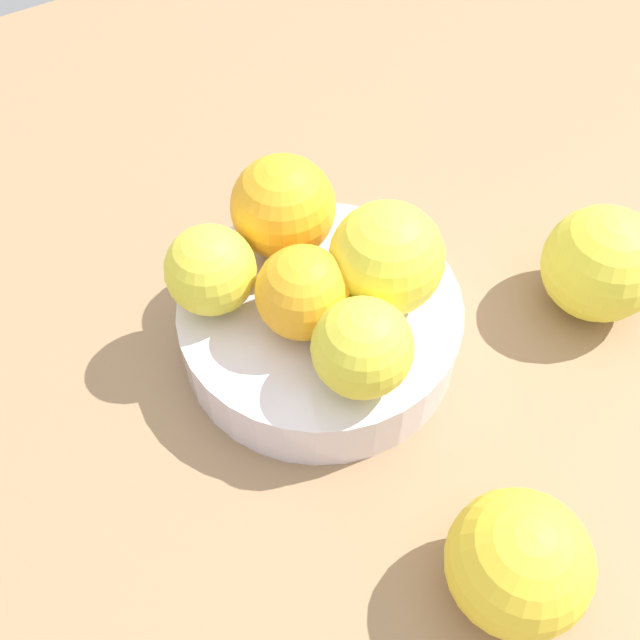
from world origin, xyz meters
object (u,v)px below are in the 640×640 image
Objects in this scene: orange_in_bowl_1 at (386,259)px; orange_in_bowl_0 at (303,293)px; fruit_bowl at (320,325)px; orange_loose_0 at (601,264)px; orange_in_bowl_2 at (283,207)px; orange_in_bowl_4 at (362,348)px; orange_loose_1 at (518,563)px; orange_in_bowl_3 at (211,270)px.

orange_in_bowl_0 is at bearing 80.96° from orange_in_bowl_1.
fruit_bowl is 2.31× the size of orange_loose_0.
orange_in_bowl_2 reaches higher than orange_in_bowl_4.
orange_in_bowl_2 is at bearing -1.75° from orange_loose_1.
orange_in_bowl_1 is 20.08cm from orange_loose_1.
orange_in_bowl_0 is 22.45cm from orange_loose_0.
fruit_bowl is 8.49cm from orange_in_bowl_4.
orange_in_bowl_3 is (5.82, 10.01, -0.77)cm from orange_in_bowl_1.
orange_in_bowl_2 is 23.39cm from orange_loose_0.
orange_loose_0 is (-11.60, -25.32, -3.40)cm from orange_in_bowl_3.
orange_in_bowl_0 is at bearing 112.23° from fruit_bowl.
orange_in_bowl_3 is at bearing 40.56° from orange_in_bowl_0.
orange_loose_1 is at bearing -166.76° from orange_in_bowl_3.
orange_loose_1 is (-20.79, 0.02, 1.92)cm from fruit_bowl.
orange_in_bowl_3 is (4.89, 4.19, -0.07)cm from orange_in_bowl_0.
orange_loose_0 is (-7.41, -19.42, 2.10)cm from fruit_bowl.
orange_in_bowl_0 is 1.02× the size of orange_in_bowl_3.
orange_in_bowl_3 is at bearing 65.39° from orange_loose_0.
orange_loose_0 is 23.61cm from orange_loose_1.
orange_in_bowl_2 reaches higher than orange_loose_0.
orange_in_bowl_0 is 20.49cm from orange_loose_1.
orange_loose_1 is (-14.49, -0.86, -3.71)cm from orange_in_bowl_4.
orange_in_bowl_0 reaches higher than orange_loose_1.
orange_in_bowl_1 is at bearing 69.32° from orange_loose_0.
orange_in_bowl_4 is 20.63cm from orange_loose_0.
orange_in_bowl_4 is at bearing -171.50° from orange_in_bowl_0.
fruit_bowl is at bearing -7.94° from orange_in_bowl_4.
orange_in_bowl_0 is at bearing 72.40° from orange_loose_0.
orange_in_bowl_0 is 0.73× the size of orange_loose_0.
orange_in_bowl_2 reaches higher than fruit_bowl.
orange_in_bowl_3 is (4.19, 5.90, 5.50)cm from fruit_bowl.
fruit_bowl is at bearing 172.59° from orange_in_bowl_2.
orange_in_bowl_4 is 0.78× the size of orange_loose_1.
fruit_bowl is 8.72cm from orange_in_bowl_2.
orange_in_bowl_2 is at bearing 53.93° from orange_loose_0.
orange_in_bowl_4 reaches higher than orange_in_bowl_0.
orange_loose_1 is at bearing 124.53° from orange_loose_0.
orange_in_bowl_1 is at bearing -156.99° from orange_in_bowl_2.
orange_loose_0 reaches higher than orange_loose_1.
fruit_bowl is 9.09cm from orange_in_bowl_3.
orange_in_bowl_3 is 0.75× the size of orange_loose_1.
orange_in_bowl_3 is 25.91cm from orange_loose_1.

